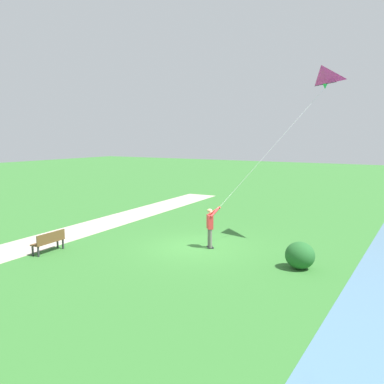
# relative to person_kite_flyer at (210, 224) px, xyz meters

# --- Properties ---
(ground_plane) EXTENTS (120.00, 120.00, 0.00)m
(ground_plane) POSITION_rel_person_kite_flyer_xyz_m (0.51, 0.19, -1.05)
(ground_plane) COLOR #33702D
(walkway_path) EXTENTS (4.37, 32.09, 0.02)m
(walkway_path) POSITION_rel_person_kite_flyer_xyz_m (7.23, 2.19, -1.04)
(walkway_path) COLOR #B7AD99
(walkway_path) RESTS_ON ground
(person_kite_flyer) EXTENTS (0.61, 0.58, 1.83)m
(person_kite_flyer) POSITION_rel_person_kite_flyer_xyz_m (0.00, 0.00, 0.00)
(person_kite_flyer) COLOR #232328
(person_kite_flyer) RESTS_ON ground
(flying_kite) EXTENTS (4.18, 3.63, 6.07)m
(flying_kite) POSITION_rel_person_kite_flyer_xyz_m (-3.66, -3.14, 6.29)
(flying_kite) COLOR #E02D9E
(park_bench_near_walkway) EXTENTS (0.53, 1.52, 0.88)m
(park_bench_near_walkway) POSITION_rel_person_kite_flyer_xyz_m (5.44, 4.09, -0.54)
(park_bench_near_walkway) COLOR brown
(park_bench_near_walkway) RESTS_ON ground
(lakeside_shrub) EXTENTS (1.08, 1.00, 1.00)m
(lakeside_shrub) POSITION_rel_person_kite_flyer_xyz_m (-4.15, 0.76, -0.55)
(lakeside_shrub) COLOR #236028
(lakeside_shrub) RESTS_ON ground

